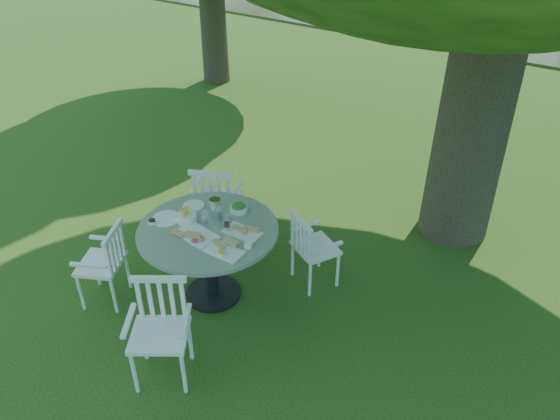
% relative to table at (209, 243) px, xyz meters
% --- Properties ---
extents(ground, '(140.00, 140.00, 0.00)m').
position_rel_table_xyz_m(ground, '(0.41, 0.42, -0.66)').
color(ground, '#18370B').
rests_on(ground, ground).
extents(table, '(1.34, 1.34, 0.83)m').
position_rel_table_xyz_m(table, '(0.00, 0.00, 0.00)').
color(table, black).
rests_on(table, ground).
extents(chair_ne, '(0.56, 0.55, 0.83)m').
position_rel_table_xyz_m(chair_ne, '(0.70, 0.70, -0.17)').
color(chair_ne, white).
rests_on(chair_ne, ground).
extents(chair_nw, '(0.63, 0.61, 0.95)m').
position_rel_table_xyz_m(chair_nw, '(-0.59, 0.78, -0.10)').
color(chair_nw, white).
rests_on(chair_nw, ground).
extents(chair_sw, '(0.55, 0.57, 0.85)m').
position_rel_table_xyz_m(chair_sw, '(-0.78, -0.60, -0.16)').
color(chair_sw, white).
rests_on(chair_sw, ground).
extents(chair_se, '(0.63, 0.62, 0.92)m').
position_rel_table_xyz_m(chair_se, '(0.27, -0.94, -0.12)').
color(chair_se, white).
rests_on(chair_se, ground).
extents(tableware, '(1.11, 0.79, 0.22)m').
position_rel_table_xyz_m(tableware, '(-0.04, 0.06, 0.21)').
color(tableware, white).
rests_on(tableware, table).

